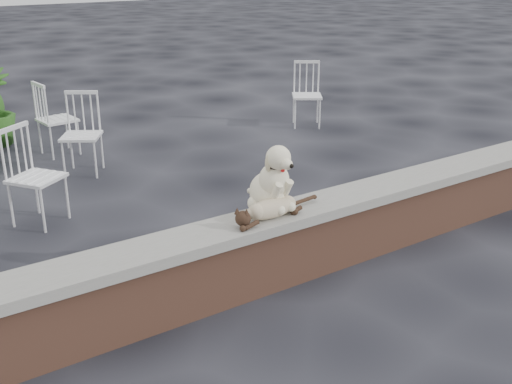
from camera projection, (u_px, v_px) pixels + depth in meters
ground at (321, 266)px, 5.12m from camera, size 60.00×60.00×0.00m
brick_wall at (322, 238)px, 5.03m from camera, size 6.00×0.30×0.50m
capstone at (323, 205)px, 4.93m from camera, size 6.20×0.40×0.08m
dog at (268, 176)px, 4.66m from camera, size 0.39×0.49×0.54m
cat at (271, 207)px, 4.57m from camera, size 1.00×0.31×0.17m
chair_d at (307, 95)px, 9.13m from camera, size 0.78×0.78×0.94m
chair_a at (36, 176)px, 5.78m from camera, size 0.78×0.78×0.94m
chair_b at (81, 135)px, 7.11m from camera, size 0.77×0.77×0.94m
chair_e at (57, 118)px, 7.81m from camera, size 0.62×0.62×0.94m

